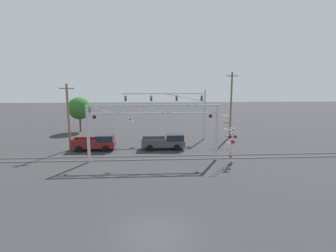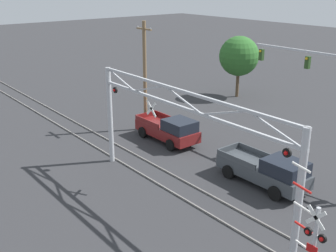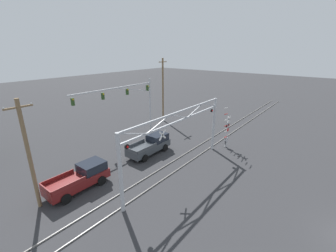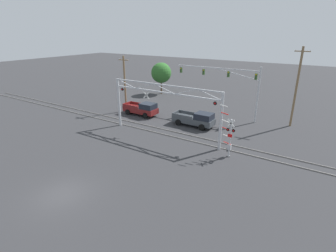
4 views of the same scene
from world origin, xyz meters
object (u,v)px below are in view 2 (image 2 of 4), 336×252
Objects in this scene: crossing_gantry at (182,132)px; pickup_truck_lead at (267,170)px; pickup_truck_following at (170,129)px; background_tree_beyond_span at (239,56)px; utility_pole_left at (145,75)px.

crossing_gantry reaches higher than pickup_truck_lead.
pickup_truck_following is at bearing -179.94° from pickup_truck_lead.
pickup_truck_following is 14.83m from background_tree_beyond_span.
utility_pole_left reaches higher than pickup_truck_following.
utility_pole_left is 1.38× the size of background_tree_beyond_span.
background_tree_beyond_span is at bearing 99.25° from utility_pole_left.
pickup_truck_following is (-7.30, 5.12, -3.08)m from crossing_gantry.
utility_pole_left is 13.24m from background_tree_beyond_span.
pickup_truck_following is 0.87× the size of background_tree_beyond_span.
pickup_truck_following is 0.63× the size of utility_pole_left.
utility_pole_left reaches higher than pickup_truck_lead.
pickup_truck_lead is (1.65, 5.13, -3.08)m from crossing_gantry.
crossing_gantry is at bearing -55.19° from background_tree_beyond_span.
utility_pole_left is (-12.38, 0.31, 3.40)m from pickup_truck_lead.
crossing_gantry is at bearing -26.85° from utility_pole_left.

